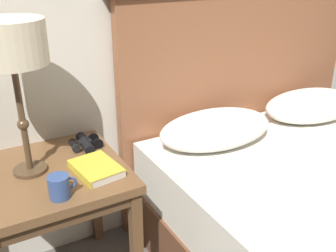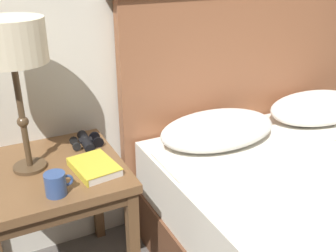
# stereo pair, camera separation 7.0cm
# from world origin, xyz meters

# --- Properties ---
(nightstand) EXTENTS (0.58, 0.58, 0.62)m
(nightstand) POSITION_xyz_m (-0.65, 0.57, 0.54)
(nightstand) COLOR brown
(nightstand) RESTS_ON ground_plane
(table_lamp) EXTENTS (0.25, 0.25, 0.59)m
(table_lamp) POSITION_xyz_m (-0.71, 0.60, 1.11)
(table_lamp) COLOR #4C3823
(table_lamp) RESTS_ON nightstand
(book_on_nightstand) EXTENTS (0.18, 0.23, 0.03)m
(book_on_nightstand) POSITION_xyz_m (-0.49, 0.47, 0.63)
(book_on_nightstand) COLOR silver
(book_on_nightstand) RESTS_ON nightstand
(binoculars_pair) EXTENTS (0.14, 0.16, 0.05)m
(binoculars_pair) POSITION_xyz_m (-0.45, 0.69, 0.64)
(binoculars_pair) COLOR black
(binoculars_pair) RESTS_ON nightstand
(coffee_mug) EXTENTS (0.10, 0.08, 0.08)m
(coffee_mug) POSITION_xyz_m (-0.65, 0.36, 0.66)
(coffee_mug) COLOR #334C84
(coffee_mug) RESTS_ON nightstand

